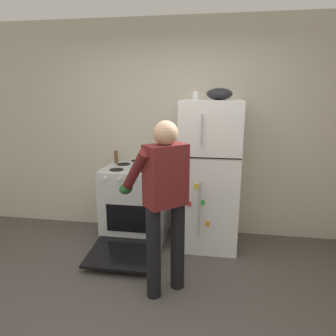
% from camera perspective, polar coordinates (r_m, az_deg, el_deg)
% --- Properties ---
extents(ground, '(8.00, 8.00, 0.00)m').
position_cam_1_polar(ground, '(2.72, -4.20, -28.25)').
color(ground, '#4C4742').
extents(kitchen_wall_back, '(6.00, 0.10, 2.70)m').
position_cam_1_polar(kitchen_wall_back, '(3.96, 1.96, 7.08)').
color(kitchen_wall_back, beige).
rests_on(kitchen_wall_back, ground).
extents(refrigerator, '(0.68, 0.72, 1.74)m').
position_cam_1_polar(refrigerator, '(3.65, 7.71, -1.32)').
color(refrigerator, white).
rests_on(refrigerator, ground).
extents(stove_range, '(0.76, 1.23, 0.93)m').
position_cam_1_polar(stove_range, '(3.89, -6.14, -6.75)').
color(stove_range, silver).
rests_on(stove_range, ground).
extents(person_cook, '(0.67, 0.71, 1.60)m').
position_cam_1_polar(person_cook, '(2.70, -0.83, -4.82)').
color(person_cook, black).
rests_on(person_cook, ground).
extents(red_pot, '(0.36, 0.26, 0.11)m').
position_cam_1_polar(red_pot, '(3.67, -4.07, 0.71)').
color(red_pot, '#236638').
rests_on(red_pot, stove_range).
extents(coffee_mug, '(0.11, 0.08, 0.10)m').
position_cam_1_polar(coffee_mug, '(3.58, 5.31, 13.32)').
color(coffee_mug, silver).
rests_on(coffee_mug, refrigerator).
extents(pepper_mill, '(0.05, 0.05, 0.16)m').
position_cam_1_polar(pepper_mill, '(4.02, -9.67, 2.09)').
color(pepper_mill, brown).
rests_on(pepper_mill, stove_range).
extents(mixing_bowl, '(0.29, 0.29, 0.13)m').
position_cam_1_polar(mixing_bowl, '(3.52, 9.56, 13.45)').
color(mixing_bowl, black).
rests_on(mixing_bowl, refrigerator).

